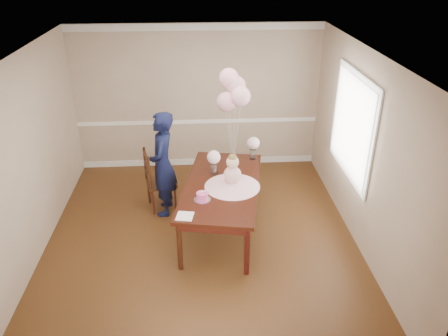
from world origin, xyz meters
TOP-DOWN VIEW (x-y plane):
  - floor at (0.00, 0.00)m, footprint 4.50×5.00m
  - ceiling at (0.00, 0.00)m, footprint 4.50×5.00m
  - wall_back at (0.00, 2.50)m, footprint 4.50×0.02m
  - wall_front at (0.00, -2.50)m, footprint 4.50×0.02m
  - wall_left at (-2.25, 0.00)m, footprint 0.02×5.00m
  - wall_right at (2.25, 0.00)m, footprint 0.02×5.00m
  - chair_rail_trim at (0.00, 2.49)m, footprint 4.50×0.02m
  - crown_molding at (0.00, 2.49)m, footprint 4.50×0.02m
  - baseboard_trim at (0.00, 2.49)m, footprint 4.50×0.02m
  - window_frame at (2.23, 0.50)m, footprint 0.02×1.66m
  - window_blinds at (2.21, 0.50)m, footprint 0.01×1.50m
  - dining_table_top at (0.31, 0.25)m, footprint 1.41×2.26m
  - table_apron at (0.31, 0.25)m, footprint 1.29×2.14m
  - table_leg_fl at (-0.29, -0.62)m, footprint 0.09×0.09m
  - table_leg_fr at (0.58, -0.78)m, footprint 0.09×0.09m
  - table_leg_bl at (0.05, 1.28)m, footprint 0.09×0.09m
  - table_leg_br at (0.92, 1.13)m, footprint 0.09×0.09m
  - baby_skirt at (0.46, 0.17)m, footprint 0.93×0.93m
  - baby_torso at (0.46, 0.17)m, footprint 0.25×0.25m
  - baby_head at (0.46, 0.17)m, footprint 0.18×0.18m
  - baby_hair at (0.46, 0.17)m, footprint 0.13×0.13m
  - cake_platter at (0.02, -0.18)m, footprint 0.27×0.27m
  - birthday_cake at (0.02, -0.18)m, footprint 0.18×0.18m
  - cake_flower_a at (0.02, -0.18)m, footprint 0.03×0.03m
  - cake_flower_b at (0.06, -0.16)m, footprint 0.03×0.03m
  - rose_vase_near at (0.22, 0.59)m, footprint 0.12×0.12m
  - roses_near at (0.22, 0.59)m, footprint 0.20×0.20m
  - rose_vase_far at (0.87, 1.06)m, footprint 0.12×0.12m
  - roses_far at (0.87, 1.06)m, footprint 0.20×0.20m
  - napkin at (-0.21, -0.57)m, footprint 0.24×0.24m
  - balloon_weight at (0.52, 0.80)m, footprint 0.05×0.05m
  - balloon_a at (0.42, 0.82)m, footprint 0.29×0.29m
  - balloon_b at (0.62, 0.73)m, footprint 0.29×0.29m
  - balloon_c at (0.56, 0.90)m, footprint 0.29×0.29m
  - balloon_d at (0.46, 0.94)m, footprint 0.29×0.29m
  - balloon_ribbon_a at (0.47, 0.81)m, footprint 0.10×0.02m
  - balloon_ribbon_b at (0.57, 0.77)m, footprint 0.10×0.07m
  - balloon_ribbon_c at (0.54, 0.85)m, footprint 0.04×0.10m
  - balloon_ribbon_d at (0.49, 0.87)m, footprint 0.07×0.12m
  - dining_chair_seat at (-0.63, 0.97)m, footprint 0.55×0.55m
  - chair_leg_fl at (-0.76, 0.74)m, footprint 0.05×0.05m
  - chair_leg_fr at (-0.41, 0.84)m, footprint 0.05×0.05m
  - chair_leg_bl at (-0.85, 1.09)m, footprint 0.05×0.05m
  - chair_leg_br at (-0.50, 1.19)m, footprint 0.05×0.05m
  - chair_back_post_l at (-0.78, 0.74)m, footprint 0.05×0.05m
  - chair_back_post_r at (-0.87, 1.09)m, footprint 0.05×0.05m
  - chair_slat_low at (-0.83, 0.91)m, footprint 0.14×0.40m
  - chair_slat_mid at (-0.83, 0.91)m, footprint 0.14×0.40m
  - chair_slat_top at (-0.83, 0.91)m, footprint 0.14×0.40m
  - woman at (-0.57, 0.82)m, footprint 0.45×0.65m

SIDE VIEW (x-z plane):
  - floor at x=0.00m, z-range 0.00..0.00m
  - baseboard_trim at x=0.00m, z-range 0.00..0.12m
  - chair_leg_fl at x=-0.76m, z-range 0.00..0.43m
  - chair_leg_fr at x=-0.41m, z-range 0.00..0.43m
  - chair_leg_bl at x=-0.85m, z-range 0.00..0.43m
  - chair_leg_br at x=-0.50m, z-range 0.00..0.43m
  - table_leg_fl at x=-0.29m, z-range 0.00..0.74m
  - table_leg_fr at x=0.58m, z-range 0.00..0.74m
  - table_leg_bl at x=0.05m, z-range 0.00..0.74m
  - table_leg_br at x=0.92m, z-range 0.00..0.74m
  - dining_chair_seat at x=-0.63m, z-range 0.43..0.48m
  - chair_slat_low at x=-0.83m, z-range 0.60..0.65m
  - table_apron at x=0.31m, z-range 0.63..0.74m
  - chair_back_post_l at x=-0.78m, z-range 0.46..1.03m
  - chair_back_post_r at x=-0.87m, z-range 0.46..1.03m
  - dining_table_top at x=0.31m, z-range 0.74..0.79m
  - chair_slat_mid at x=-0.83m, z-range 0.76..0.81m
  - cake_platter at x=0.02m, z-range 0.79..0.80m
  - napkin at x=-0.21m, z-range 0.79..0.80m
  - balloon_weight at x=0.52m, z-range 0.79..0.81m
  - baby_skirt at x=0.46m, z-range 0.79..0.90m
  - woman at x=-0.57m, z-range 0.00..1.70m
  - birthday_cake at x=0.02m, z-range 0.80..0.90m
  - rose_vase_near at x=0.22m, z-range 0.79..0.96m
  - rose_vase_far at x=0.87m, z-range 0.79..0.96m
  - chair_rail_trim at x=0.00m, z-range 0.86..0.94m
  - cake_flower_a at x=0.02m, z-range 0.90..0.94m
  - cake_flower_b at x=0.06m, z-range 0.90..0.94m
  - chair_slat_top at x=-0.83m, z-range 0.92..0.98m
  - baby_torso at x=0.46m, z-range 0.85..1.11m
  - roses_near at x=0.22m, z-range 0.96..1.16m
  - roses_far at x=0.87m, z-range 0.96..1.16m
  - baby_head at x=0.46m, z-range 1.09..1.27m
  - baby_hair at x=0.46m, z-range 1.18..1.31m
  - balloon_ribbon_a at x=0.47m, z-range 0.80..1.68m
  - balloon_ribbon_b at x=0.57m, z-range 0.80..1.79m
  - balloon_ribbon_c at x=0.54m, z-range 0.80..1.89m
  - wall_back at x=0.00m, z-range 0.00..2.70m
  - wall_front at x=0.00m, z-range 0.00..2.70m
  - wall_left at x=-2.25m, z-range 0.00..2.70m
  - wall_right at x=2.25m, z-range 0.00..2.70m
  - balloon_ribbon_d at x=0.49m, z-range 0.80..2.00m
  - window_frame at x=2.23m, z-range 0.77..2.33m
  - window_blinds at x=2.21m, z-range 0.85..2.25m
  - balloon_a at x=0.42m, z-range 1.70..1.99m
  - balloon_b at x=0.62m, z-range 1.80..2.10m
  - balloon_c at x=0.56m, z-range 1.91..2.20m
  - balloon_d at x=0.46m, z-range 2.01..2.31m
  - crown_molding at x=0.00m, z-range 2.57..2.69m
  - ceiling at x=0.00m, z-range 2.69..2.71m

